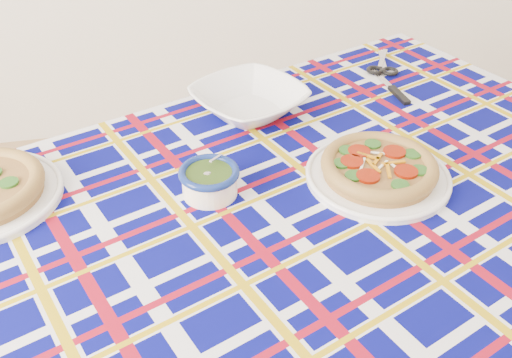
{
  "coord_description": "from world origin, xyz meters",
  "views": [
    {
      "loc": [
        -0.1,
        -0.38,
        1.41
      ],
      "look_at": [
        0.09,
        0.5,
        0.74
      ],
      "focal_mm": 40.0,
      "sensor_mm": 36.0,
      "label": 1
    }
  ],
  "objects": [
    {
      "name": "pesto_bowl",
      "position": [
        -0.01,
        0.5,
        0.76
      ],
      "size": [
        0.15,
        0.15,
        0.07
      ],
      "primitive_type": null,
      "rotation": [
        0.0,
        0.0,
        0.4
      ],
      "color": "#1F350E",
      "rests_on": "tablecloth"
    },
    {
      "name": "serving_bowl",
      "position": [
        0.13,
        0.8,
        0.75
      ],
      "size": [
        0.34,
        0.34,
        0.06
      ],
      "primitive_type": "imported",
      "rotation": [
        0.0,
        0.0,
        0.49
      ],
      "color": "white",
      "rests_on": "tablecloth"
    },
    {
      "name": "tablecloth",
      "position": [
        0.16,
        0.45,
        0.67
      ],
      "size": [
        1.81,
        1.5,
        0.1
      ],
      "primitive_type": null,
      "rotation": [
        0.0,
        0.0,
        0.38
      ],
      "color": "#05075B",
      "rests_on": "dining_table"
    },
    {
      "name": "main_focaccia_plate",
      "position": [
        0.33,
        0.48,
        0.75
      ],
      "size": [
        0.41,
        0.41,
        0.06
      ],
      "primitive_type": null,
      "rotation": [
        0.0,
        0.0,
        0.51
      ],
      "color": "olive",
      "rests_on": "tablecloth"
    },
    {
      "name": "table_knife",
      "position": [
        0.51,
        0.9,
        0.73
      ],
      "size": [
        0.04,
        0.23,
        0.01
      ],
      "primitive_type": null,
      "rotation": [
        0.0,
        0.0,
        1.64
      ],
      "color": "silver",
      "rests_on": "tablecloth"
    },
    {
      "name": "dining_table",
      "position": [
        0.16,
        0.45,
        0.65
      ],
      "size": [
        1.77,
        1.46,
        0.72
      ],
      "rotation": [
        0.0,
        0.0,
        0.38
      ],
      "color": "brown",
      "rests_on": "floor"
    },
    {
      "name": "kitchen_scissors",
      "position": [
        0.55,
        1.0,
        0.73
      ],
      "size": [
        0.16,
        0.21,
        0.02
      ],
      "primitive_type": null,
      "rotation": [
        0.0,
        0.0,
        1.18
      ],
      "color": "silver",
      "rests_on": "tablecloth"
    }
  ]
}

